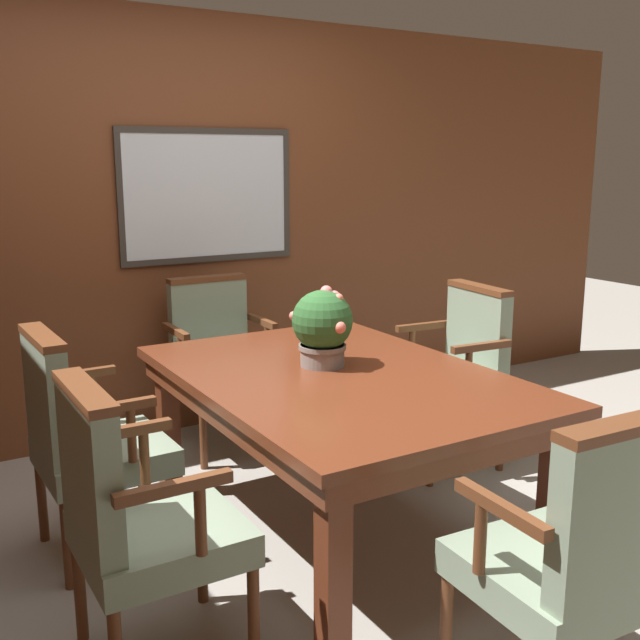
# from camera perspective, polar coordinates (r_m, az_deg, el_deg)

# --- Properties ---
(ground_plane) EXTENTS (14.00, 14.00, 0.00)m
(ground_plane) POSITION_cam_1_polar(r_m,az_deg,el_deg) (3.33, -0.00, -17.02)
(ground_plane) COLOR #A39E93
(wall_back) EXTENTS (7.20, 0.08, 2.45)m
(wall_back) POSITION_cam_1_polar(r_m,az_deg,el_deg) (4.49, -11.37, 6.88)
(wall_back) COLOR brown
(wall_back) RESTS_ON ground_plane
(dining_table) EXTENTS (1.20, 1.73, 0.74)m
(dining_table) POSITION_cam_1_polar(r_m,az_deg,el_deg) (3.19, 1.38, -5.61)
(dining_table) COLOR maroon
(dining_table) RESTS_ON ground_plane
(chair_head_near) EXTENTS (0.57, 0.53, 0.97)m
(chair_head_near) POSITION_cam_1_polar(r_m,az_deg,el_deg) (2.34, 18.99, -16.39)
(chair_head_near) COLOR brown
(chair_head_near) RESTS_ON ground_plane
(chair_left_far) EXTENTS (0.52, 0.56, 0.97)m
(chair_left_far) POSITION_cam_1_polar(r_m,az_deg,el_deg) (3.22, -17.53, -8.31)
(chair_left_far) COLOR brown
(chair_left_far) RESTS_ON ground_plane
(chair_left_near) EXTENTS (0.51, 0.55, 0.97)m
(chair_left_near) POSITION_cam_1_polar(r_m,az_deg,el_deg) (2.51, -13.85, -14.09)
(chair_left_near) COLOR brown
(chair_left_near) RESTS_ON ground_plane
(chair_head_far) EXTENTS (0.56, 0.51, 0.97)m
(chair_head_far) POSITION_cam_1_polar(r_m,az_deg,el_deg) (4.30, -7.77, -2.69)
(chair_head_far) COLOR brown
(chair_head_far) RESTS_ON ground_plane
(chair_right_far) EXTENTS (0.55, 0.58, 0.97)m
(chair_right_far) POSITION_cam_1_polar(r_m,az_deg,el_deg) (4.08, 10.31, -3.59)
(chair_right_far) COLOR brown
(chair_right_far) RESTS_ON ground_plane
(potted_plant) EXTENTS (0.27, 0.28, 0.35)m
(potted_plant) POSITION_cam_1_polar(r_m,az_deg,el_deg) (3.23, 0.20, -0.48)
(potted_plant) COLOR gray
(potted_plant) RESTS_ON dining_table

